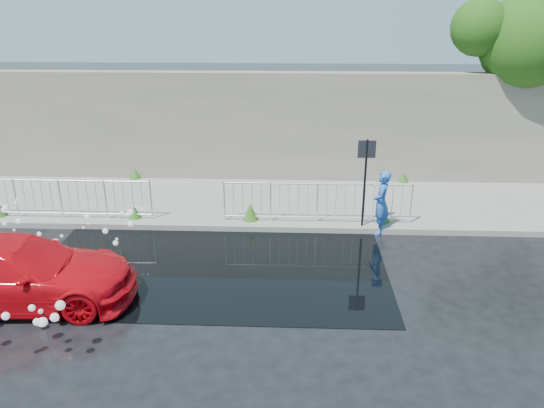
{
  "coord_description": "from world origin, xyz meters",
  "views": [
    {
      "loc": [
        2.36,
        -9.97,
        5.71
      ],
      "look_at": [
        1.83,
        2.39,
        1.0
      ],
      "focal_mm": 35.0,
      "sensor_mm": 36.0,
      "label": 1
    }
  ],
  "objects": [
    {
      "name": "ground",
      "position": [
        0.0,
        0.0,
        0.0
      ],
      "size": [
        90.0,
        90.0,
        0.0
      ],
      "primitive_type": "plane",
      "color": "black",
      "rests_on": "ground"
    },
    {
      "name": "pavement",
      "position": [
        0.0,
        5.0,
        0.07
      ],
      "size": [
        30.0,
        4.0,
        0.15
      ],
      "primitive_type": "cube",
      "color": "#60605C",
      "rests_on": "ground"
    },
    {
      "name": "sign_post",
      "position": [
        4.2,
        3.1,
        1.72
      ],
      "size": [
        0.45,
        0.06,
        2.5
      ],
      "color": "black",
      "rests_on": "ground"
    },
    {
      "name": "person",
      "position": [
        4.65,
        3.0,
        0.85
      ],
      "size": [
        0.54,
        0.7,
        1.7
      ],
      "primitive_type": "imported",
      "rotation": [
        0.0,
        0.0,
        -1.81
      ],
      "color": "blue",
      "rests_on": "ground"
    },
    {
      "name": "weeds",
      "position": [
        -0.12,
        4.4,
        0.34
      ],
      "size": [
        12.17,
        3.93,
        0.46
      ],
      "color": "#275516",
      "rests_on": "pavement"
    },
    {
      "name": "red_car",
      "position": [
        -3.14,
        -0.82,
        0.68
      ],
      "size": [
        4.79,
        2.2,
        1.36
      ],
      "primitive_type": "imported",
      "rotation": [
        0.0,
        0.0,
        1.64
      ],
      "color": "red",
      "rests_on": "ground"
    },
    {
      "name": "retaining_wall",
      "position": [
        0.0,
        7.2,
        1.9
      ],
      "size": [
        30.0,
        0.6,
        3.5
      ],
      "primitive_type": "cube",
      "color": "#646154",
      "rests_on": "pavement"
    },
    {
      "name": "puddle",
      "position": [
        0.5,
        1.0,
        0.01
      ],
      "size": [
        8.0,
        5.0,
        0.01
      ],
      "primitive_type": "cube",
      "color": "black",
      "rests_on": "ground"
    },
    {
      "name": "tree",
      "position": [
        9.8,
        7.41,
        4.81
      ],
      "size": [
        5.1,
        2.93,
        6.41
      ],
      "color": "#332114",
      "rests_on": "ground"
    },
    {
      "name": "railing_right",
      "position": [
        3.0,
        3.35,
        0.74
      ],
      "size": [
        5.05,
        0.05,
        1.1
      ],
      "color": "silver",
      "rests_on": "pavement"
    },
    {
      "name": "water_spray",
      "position": [
        -3.15,
        -0.48,
        0.7
      ],
      "size": [
        3.67,
        5.62,
        1.13
      ],
      "color": "white",
      "rests_on": "ground"
    },
    {
      "name": "railing_left",
      "position": [
        -4.0,
        3.35,
        0.74
      ],
      "size": [
        5.05,
        0.05,
        1.1
      ],
      "color": "silver",
      "rests_on": "pavement"
    },
    {
      "name": "curb",
      "position": [
        0.0,
        3.0,
        0.08
      ],
      "size": [
        30.0,
        0.25,
        0.16
      ],
      "primitive_type": "cube",
      "color": "#60605C",
      "rests_on": "ground"
    }
  ]
}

